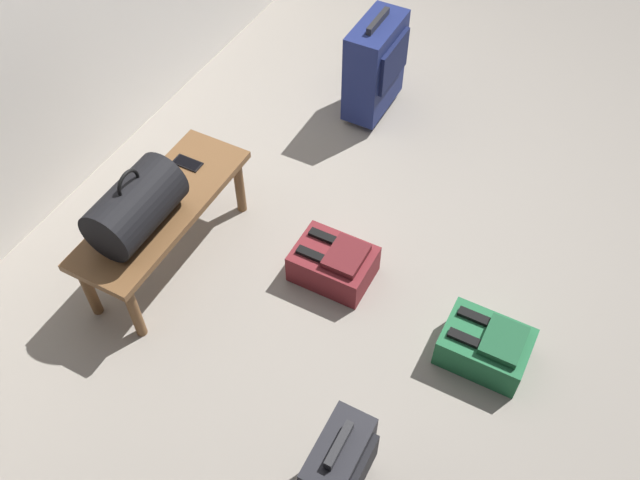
% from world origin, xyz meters
% --- Properties ---
extents(ground_plane, '(6.60, 6.60, 0.00)m').
position_xyz_m(ground_plane, '(0.00, 0.00, 0.00)').
color(ground_plane, gray).
extents(bench, '(1.00, 0.36, 0.39)m').
position_xyz_m(bench, '(-0.56, 0.78, 0.33)').
color(bench, brown).
rests_on(bench, ground).
extents(duffel_bag_black, '(0.44, 0.26, 0.34)m').
position_xyz_m(duffel_bag_black, '(-0.71, 0.78, 0.52)').
color(duffel_bag_black, black).
rests_on(duffel_bag_black, bench).
extents(cell_phone, '(0.07, 0.14, 0.01)m').
position_xyz_m(cell_phone, '(-0.28, 0.83, 0.39)').
color(cell_phone, black).
rests_on(cell_phone, bench).
extents(suitcase_upright_navy, '(0.44, 0.23, 0.64)m').
position_xyz_m(suitcase_upright_navy, '(0.95, 0.38, 0.33)').
color(suitcase_upright_navy, navy).
rests_on(suitcase_upright_navy, ground).
extents(suitcase_small_charcoal, '(0.32, 0.18, 0.46)m').
position_xyz_m(suitcase_small_charcoal, '(-1.23, -0.48, 0.24)').
color(suitcase_small_charcoal, black).
rests_on(suitcase_small_charcoal, ground).
extents(backpack_maroon, '(0.28, 0.38, 0.21)m').
position_xyz_m(backpack_maroon, '(-0.29, 0.02, 0.09)').
color(backpack_maroon, maroon).
rests_on(backpack_maroon, ground).
extents(backpack_green, '(0.28, 0.38, 0.21)m').
position_xyz_m(backpack_green, '(-0.39, -0.79, 0.09)').
color(backpack_green, '#1E6038').
rests_on(backpack_green, ground).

